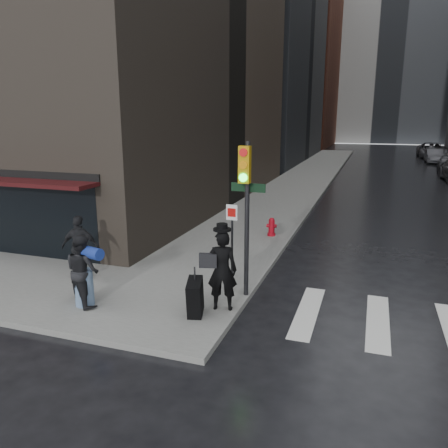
{
  "coord_description": "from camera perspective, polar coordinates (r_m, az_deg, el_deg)",
  "views": [
    {
      "loc": [
        4.73,
        -8.82,
        4.57
      ],
      "look_at": [
        0.45,
        3.7,
        1.3
      ],
      "focal_mm": 35.0,
      "sensor_mm": 36.0,
      "label": 1
    }
  ],
  "objects": [
    {
      "name": "bldg_left_far",
      "position": [
        73.49,
        5.11,
        20.41
      ],
      "size": [
        22.0,
        20.0,
        26.0
      ],
      "primitive_type": "cube",
      "color": "#582D1E",
      "rests_on": "ground"
    },
    {
      "name": "parked_car_4",
      "position": [
        42.49,
        27.21,
        7.11
      ],
      "size": [
        2.01,
        4.16,
        1.37
      ],
      "primitive_type": "imported",
      "rotation": [
        0.0,
        0.0,
        -0.1
      ],
      "color": "#49494E",
      "rests_on": "ground"
    },
    {
      "name": "man_greycoat",
      "position": [
        12.72,
        -18.25,
        -2.91
      ],
      "size": [
        1.12,
        0.68,
        1.79
      ],
      "rotation": [
        0.0,
        0.0,
        3.38
      ],
      "color": "black",
      "rests_on": "ground"
    },
    {
      "name": "man_jeans",
      "position": [
        10.91,
        -17.94,
        -5.75
      ],
      "size": [
        1.2,
        1.04,
        1.75
      ],
      "rotation": [
        0.0,
        0.0,
        2.72
      ],
      "color": "black",
      "rests_on": "ground"
    },
    {
      "name": "bldg_distant",
      "position": [
        87.58,
        20.92,
        20.52
      ],
      "size": [
        40.0,
        12.0,
        32.0
      ],
      "primitive_type": "cube",
      "color": "gray",
      "rests_on": "ground"
    },
    {
      "name": "traffic_light",
      "position": [
        10.49,
        2.71,
        3.26
      ],
      "size": [
        0.96,
        0.45,
        3.86
      ],
      "rotation": [
        0.0,
        0.0,
        -0.05
      ],
      "color": "black",
      "rests_on": "ground"
    },
    {
      "name": "ground",
      "position": [
        11.0,
        -8.61,
        -10.83
      ],
      "size": [
        140.0,
        140.0,
        0.0
      ],
      "primitive_type": "plane",
      "color": "black",
      "rests_on": "ground"
    },
    {
      "name": "sidewalk_left",
      "position": [
        36.41,
        11.35,
        6.52
      ],
      "size": [
        4.0,
        50.0,
        0.15
      ],
      "primitive_type": "cube",
      "color": "slate",
      "rests_on": "ground"
    },
    {
      "name": "man_overcoat",
      "position": [
        10.09,
        -0.98,
        -6.62
      ],
      "size": [
        1.09,
        1.28,
        2.11
      ],
      "rotation": [
        0.0,
        0.0,
        3.39
      ],
      "color": "black",
      "rests_on": "ground"
    },
    {
      "name": "parked_car_5",
      "position": [
        49.04,
        25.75,
        8.0
      ],
      "size": [
        1.52,
        4.29,
        1.41
      ],
      "primitive_type": "imported",
      "rotation": [
        0.0,
        0.0,
        -0.01
      ],
      "color": "#404145",
      "rests_on": "ground"
    },
    {
      "name": "parked_car_6",
      "position": [
        55.69,
        25.48,
        8.71
      ],
      "size": [
        2.79,
        6.03,
        1.67
      ],
      "primitive_type": "imported",
      "rotation": [
        0.0,
        0.0,
        0.0
      ],
      "color": "#4C4C51",
      "rests_on": "ground"
    },
    {
      "name": "fire_hydrant",
      "position": [
        16.67,
        6.23,
        -0.47
      ],
      "size": [
        0.39,
        0.31,
        0.7
      ],
      "rotation": [
        0.0,
        0.0,
        0.07
      ],
      "color": "maroon",
      "rests_on": "ground"
    }
  ]
}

